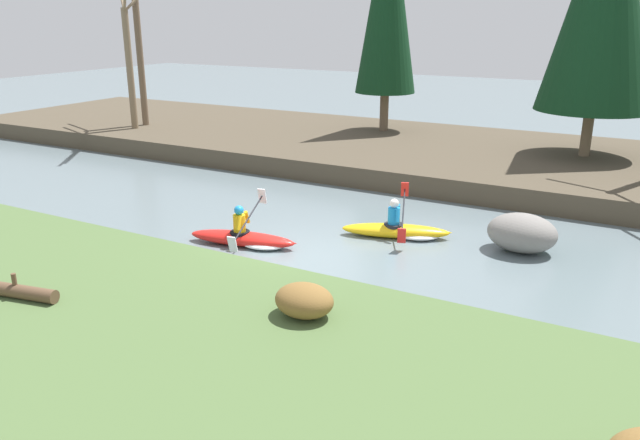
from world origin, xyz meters
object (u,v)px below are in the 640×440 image
Objects in this scene: kayaker_lead at (400,230)px; boulder_midstream at (522,233)px; kayaker_middle at (246,238)px; driftwood_log at (7,289)px.

kayaker_lead is 1.69× the size of boulder_midstream.
kayaker_middle is 1.72× the size of boulder_midstream.
kayaker_lead is at bearing 52.44° from driftwood_log.
kayaker_middle is at bearing 69.39° from driftwood_log.
kayaker_lead is at bearing -170.40° from boulder_midstream.
driftwood_log is at bearing -111.99° from kayaker_middle.
kayaker_middle is at bearing -154.33° from boulder_midstream.
kayaker_lead is 0.98× the size of kayaker_middle.
kayaker_lead is 2.93m from boulder_midstream.
driftwood_log reaches higher than kayaker_lead.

